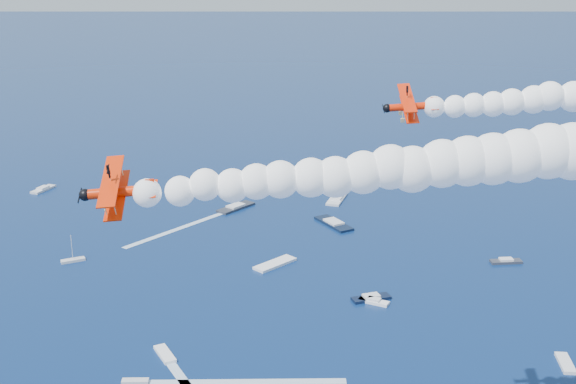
{
  "coord_description": "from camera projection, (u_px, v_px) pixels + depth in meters",
  "views": [
    {
      "loc": [
        -1.74,
        -71.19,
        79.67
      ],
      "look_at": [
        -0.86,
        15.14,
        52.1
      ],
      "focal_mm": 47.88,
      "sensor_mm": 36.0,
      "label": 1
    }
  ],
  "objects": [
    {
      "name": "biplane_lead",
      "position": [
        411.0,
        107.0,
        102.74
      ],
      "size": [
        7.7,
        9.46,
        7.58
      ],
      "primitive_type": null,
      "rotation": [
        -0.29,
        0.07,
        3.11
      ],
      "color": "#F32505"
    },
    {
      "name": "biplane_trail",
      "position": [
        119.0,
        192.0,
        74.87
      ],
      "size": [
        8.34,
        10.0,
        8.12
      ],
      "primitive_type": null,
      "rotation": [
        -0.33,
        0.07,
        3.18
      ],
      "color": "#F12B05"
    },
    {
      "name": "smoke_trail_trail",
      "position": [
        480.0,
        160.0,
        75.68
      ],
      "size": [
        72.64,
        12.63,
        12.86
      ],
      "primitive_type": null,
      "rotation": [
        0.0,
        0.0,
        3.18
      ],
      "color": "white"
    },
    {
      "name": "spectator_boats",
      "position": [
        298.0,
        270.0,
        197.63
      ],
      "size": [
        219.42,
        173.3,
        0.7
      ],
      "color": "white",
      "rests_on": "ground"
    },
    {
      "name": "boat_wakes",
      "position": [
        204.0,
        323.0,
        170.58
      ],
      "size": [
        56.93,
        126.09,
        0.04
      ],
      "color": "white",
      "rests_on": "ground"
    }
  ]
}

